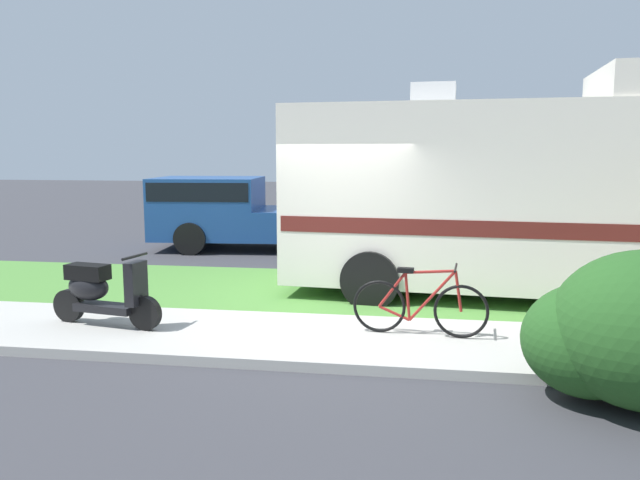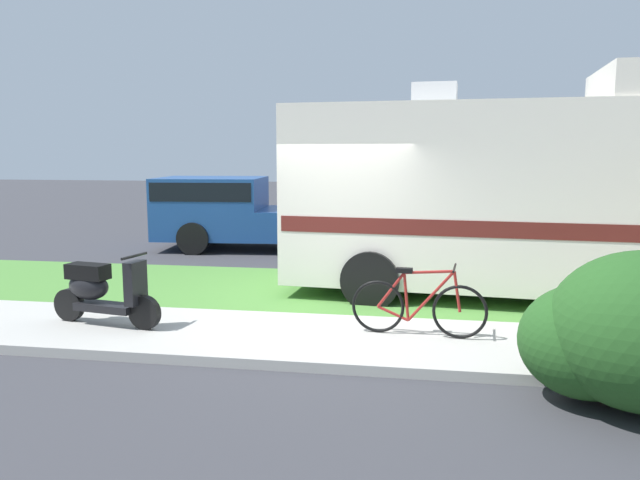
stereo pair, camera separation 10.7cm
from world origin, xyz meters
name	(u,v)px [view 1 (the left image)]	position (x,y,z in m)	size (l,w,h in m)	color
ground_plane	(323,318)	(0.00, 0.00, 0.00)	(80.00, 80.00, 0.00)	#38383D
sidewalk	(308,339)	(0.00, -1.20, 0.06)	(24.00, 2.00, 0.12)	#ADAAA3
grass_strip	(336,292)	(0.00, 1.50, 0.04)	(24.00, 3.40, 0.08)	#4C8438
motorhome_rv	(499,193)	(2.63, 1.69, 1.73)	(6.71, 3.05, 3.61)	silver
scooter	(101,291)	(-2.75, -1.19, 0.58)	(1.63, 0.59, 0.97)	black
bicycle	(420,306)	(1.36, -1.00, 0.50)	(1.67, 0.52, 0.89)	black
pickup_truck_near	(245,211)	(-2.84, 6.05, 0.94)	(5.76, 2.49, 1.76)	#1E478C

